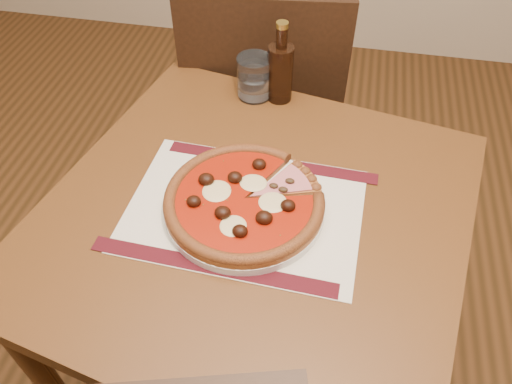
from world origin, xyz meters
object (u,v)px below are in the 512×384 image
plate (244,206)px  bottle (280,71)px  pizza (244,199)px  water_glass (254,77)px  table (254,242)px  chair_far (265,106)px

plate → bottle: (0.01, 0.37, 0.07)m
pizza → water_glass: 0.38m
table → water_glass: (-0.07, 0.37, 0.15)m
chair_far → pizza: 0.66m
chair_far → plate: chair_far is taller
table → chair_far: chair_far is taller
chair_far → water_glass: (0.02, -0.24, 0.26)m
table → plate: bearing=-167.0°
table → water_glass: water_glass is taller
plate → pizza: 0.02m
plate → pizza: size_ratio=1.01×
water_glass → chair_far: bearing=93.8°
table → water_glass: bearing=101.3°
table → chair_far: size_ratio=1.00×
table → plate: 0.11m
plate → bottle: bottle is taller
chair_far → pizza: bearing=89.8°
table → bottle: bearing=91.8°
plate → water_glass: bearing=98.5°
bottle → table: bearing=-88.2°
plate → bottle: bearing=89.0°
pizza → water_glass: water_glass is taller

